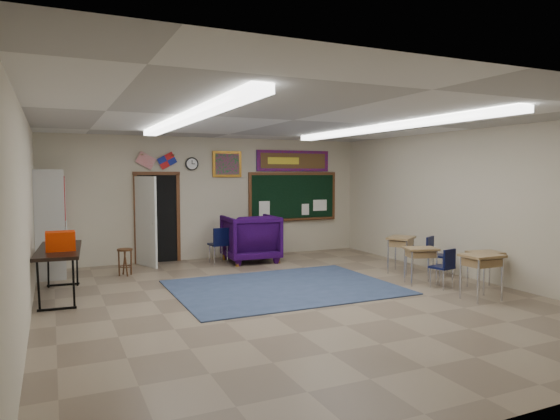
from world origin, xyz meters
name	(u,v)px	position (x,y,z in m)	size (l,w,h in m)	color
floor	(293,299)	(0.00, 0.00, 0.00)	(9.00, 9.00, 0.00)	#85725B
back_wall	(214,198)	(0.00, 4.50, 1.50)	(8.00, 0.04, 3.00)	beige
front_wall	(525,246)	(0.00, -4.50, 1.50)	(8.00, 0.04, 3.00)	beige
left_wall	(25,220)	(-4.00, 0.00, 1.50)	(0.04, 9.00, 3.00)	beige
right_wall	(472,204)	(4.00, 0.00, 1.50)	(0.04, 9.00, 3.00)	beige
ceiling	(293,120)	(0.00, 0.00, 3.00)	(8.00, 9.00, 0.04)	silver
area_rug	(284,287)	(0.20, 0.80, 0.01)	(4.00, 3.00, 0.02)	#38486B
fluorescent_strips	(293,124)	(0.00, 0.00, 2.94)	(3.86, 6.00, 0.10)	white
doorway	(154,219)	(-1.50, 4.35, 1.06)	(1.10, 0.89, 2.16)	black
chalkboard	(293,198)	(2.20, 4.46, 1.46)	(2.55, 0.14, 1.30)	#593119
bulletin_board	(293,161)	(2.20, 4.47, 2.45)	(2.10, 0.05, 0.55)	#AA0E0F
framed_art_print	(227,164)	(0.35, 4.47, 2.35)	(0.75, 0.05, 0.65)	#97621D
wall_clock	(192,164)	(-0.55, 4.47, 2.35)	(0.32, 0.05, 0.32)	black
wall_flags	(157,158)	(-1.40, 4.44, 2.48)	(1.16, 0.06, 0.70)	red
storage_cabinet	(50,223)	(-3.71, 3.85, 1.10)	(0.59, 1.25, 2.20)	#AFAFAA
wingback_armchair	(251,238)	(0.65, 3.65, 0.57)	(1.21, 1.24, 1.13)	#1E0535
student_chair_reading	(218,245)	(-0.13, 3.73, 0.43)	(0.43, 0.43, 0.85)	black
student_chair_desk_a	(442,268)	(2.84, -0.44, 0.37)	(0.37, 0.37, 0.74)	black
student_chair_desk_b	(438,256)	(3.57, 0.46, 0.40)	(0.40, 0.40, 0.81)	black
student_desk_front_left	(421,264)	(2.71, -0.02, 0.39)	(0.69, 0.59, 0.70)	#9E7E49
student_desk_front_right	(401,253)	(3.08, 1.04, 0.43)	(0.80, 0.77, 0.77)	#9E7E49
student_desk_back_left	(481,274)	(2.84, -1.38, 0.43)	(0.65, 0.49, 0.77)	#9E7E49
student_desk_back_right	(485,268)	(3.55, -0.79, 0.38)	(0.64, 0.52, 0.68)	#9E7E49
folding_table	(60,270)	(-3.58, 1.77, 0.46)	(0.82, 2.08, 1.16)	black
wooden_stool	(125,262)	(-2.32, 3.19, 0.29)	(0.32, 0.32, 0.56)	#533019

